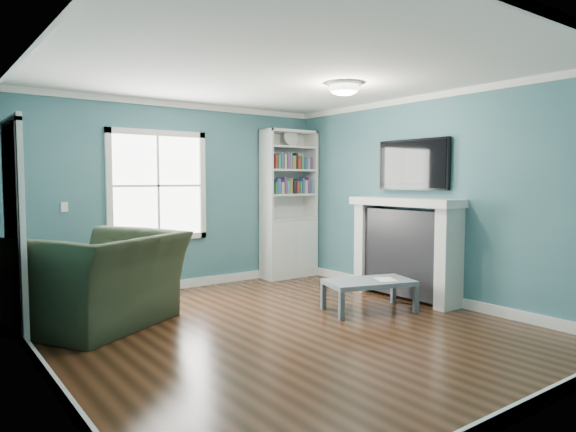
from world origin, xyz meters
TOP-DOWN VIEW (x-y plane):
  - floor at (0.00, 0.00)m, footprint 5.00×5.00m
  - room_walls at (0.00, 0.00)m, footprint 5.00×5.00m
  - trim at (0.00, 0.00)m, footprint 4.50×5.00m
  - window at (-0.30, 2.49)m, footprint 1.40×0.06m
  - bookshelf at (1.77, 2.30)m, footprint 0.90×0.35m
  - fireplace at (2.08, 0.20)m, footprint 0.44×1.58m
  - tv at (2.20, 0.20)m, footprint 0.06×1.10m
  - door at (-2.22, 1.40)m, footprint 0.12×0.98m
  - ceiling_fixture at (0.90, 0.10)m, footprint 0.38×0.38m
  - light_switch at (-1.50, 2.48)m, footprint 0.08×0.01m
  - recliner at (-1.45, 1.25)m, footprint 1.79×1.61m
  - coffee_table at (1.25, 0.03)m, footprint 1.12×0.81m
  - paper_sheet at (1.43, -0.07)m, footprint 0.30×0.32m

SIDE VIEW (x-z plane):
  - floor at x=0.00m, z-range 0.00..0.00m
  - coffee_table at x=1.25m, z-range 0.13..0.50m
  - paper_sheet at x=1.43m, z-range 0.36..0.37m
  - fireplace at x=2.08m, z-range -0.01..1.29m
  - recliner at x=-1.45m, z-range 0.00..1.31m
  - bookshelf at x=1.77m, z-range -0.23..2.08m
  - door at x=-2.22m, z-range -0.01..2.16m
  - light_switch at x=-1.50m, z-range 1.14..1.26m
  - trim at x=0.00m, z-range -0.06..2.54m
  - window at x=-0.30m, z-range 0.70..2.20m
  - room_walls at x=0.00m, z-range -0.92..4.08m
  - tv at x=2.20m, z-range 1.40..2.05m
  - ceiling_fixture at x=0.90m, z-range 2.47..2.63m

